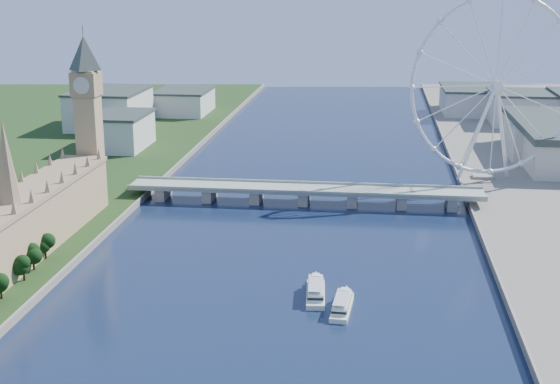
# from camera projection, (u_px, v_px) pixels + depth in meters

# --- Properties ---
(parliament_range) EXTENTS (24.00, 200.00, 70.00)m
(parliament_range) POSITION_uv_depth(u_px,v_px,m) (13.00, 232.00, 371.75)
(parliament_range) COLOR tan
(parliament_range) RESTS_ON ground
(big_ben) EXTENTS (20.02, 20.02, 110.00)m
(big_ben) POSITION_uv_depth(u_px,v_px,m) (87.00, 98.00, 462.28)
(big_ben) COLOR tan
(big_ben) RESTS_ON ground
(westminster_bridge) EXTENTS (220.00, 22.00, 9.50)m
(westminster_bridge) POSITION_uv_depth(u_px,v_px,m) (304.00, 192.00, 484.23)
(westminster_bridge) COLOR gray
(westminster_bridge) RESTS_ON ground
(london_eye) EXTENTS (113.60, 39.12, 124.30)m
(london_eye) POSITION_uv_depth(u_px,v_px,m) (496.00, 86.00, 506.61)
(london_eye) COLOR silver
(london_eye) RESTS_ON ground
(county_hall) EXTENTS (54.00, 144.00, 35.00)m
(county_hall) POSITION_uv_depth(u_px,v_px,m) (550.00, 163.00, 589.80)
(county_hall) COLOR beige
(county_hall) RESTS_ON ground
(city_skyline) EXTENTS (505.00, 280.00, 32.00)m
(city_skyline) POSITION_uv_depth(u_px,v_px,m) (372.00, 109.00, 725.70)
(city_skyline) COLOR beige
(city_skyline) RESTS_ON ground
(tour_boat_near) EXTENTS (10.67, 32.97, 7.20)m
(tour_boat_near) POSITION_uv_depth(u_px,v_px,m) (316.00, 297.00, 342.61)
(tour_boat_near) COLOR silver
(tour_boat_near) RESTS_ON ground
(tour_boat_far) EXTENTS (9.91, 30.71, 6.68)m
(tour_boat_far) POSITION_uv_depth(u_px,v_px,m) (342.00, 311.00, 328.67)
(tour_boat_far) COLOR silver
(tour_boat_far) RESTS_ON ground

